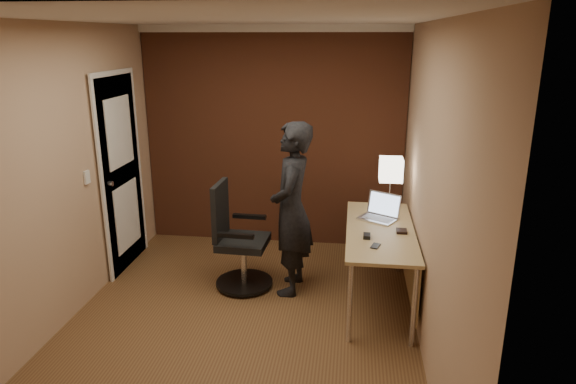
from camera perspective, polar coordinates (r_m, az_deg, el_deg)
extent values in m
plane|color=brown|center=(4.56, -5.42, -14.61)|extent=(4.00, 4.00, 0.00)
plane|color=white|center=(3.89, -6.49, 18.58)|extent=(4.00, 4.00, 0.00)
plane|color=tan|center=(5.96, -1.58, 6.01)|extent=(3.00, 0.00, 3.00)
plane|color=tan|center=(2.30, -17.44, -13.47)|extent=(3.00, 0.00, 3.00)
plane|color=tan|center=(4.62, -24.33, 1.24)|extent=(0.00, 4.00, 4.00)
plane|color=tan|center=(3.99, 15.55, -0.16)|extent=(0.00, 4.00, 4.00)
cube|color=brown|center=(5.93, -1.63, 5.96)|extent=(2.98, 0.06, 2.50)
cube|color=silver|center=(5.81, -1.74, 17.73)|extent=(3.00, 0.08, 0.08)
cube|color=silver|center=(2.04, -20.10, 18.13)|extent=(3.00, 0.08, 0.08)
cube|color=silver|center=(4.46, -25.83, 16.35)|extent=(0.08, 4.00, 0.08)
cube|color=silver|center=(3.82, 16.42, 17.46)|extent=(0.08, 4.00, 0.08)
cube|color=silver|center=(5.61, -18.10, 1.83)|extent=(0.05, 0.82, 2.02)
cube|color=silver|center=(5.60, -17.96, 1.83)|extent=(0.02, 0.92, 2.12)
cylinder|color=silver|center=(5.30, -19.14, 0.89)|extent=(0.05, 0.05, 0.05)
cube|color=silver|center=(5.02, -21.45, 1.54)|extent=(0.02, 0.08, 0.12)
cube|color=tan|center=(4.68, 10.21, -4.21)|extent=(0.60, 1.50, 0.03)
cube|color=tan|center=(4.81, 13.39, -7.48)|extent=(0.02, 1.38, 0.54)
cylinder|color=silver|center=(4.20, 6.88, -12.15)|extent=(0.04, 0.04, 0.70)
cylinder|color=silver|center=(5.45, 7.05, -5.09)|extent=(0.04, 0.04, 0.70)
cylinder|color=silver|center=(4.23, 13.82, -12.31)|extent=(0.04, 0.04, 0.70)
cylinder|color=silver|center=(5.47, 12.32, -5.26)|extent=(0.04, 0.04, 0.70)
cube|color=silver|center=(5.14, 11.10, -2.02)|extent=(0.11, 0.11, 0.01)
cylinder|color=silver|center=(5.09, 11.20, -0.35)|extent=(0.01, 0.01, 0.30)
cube|color=white|center=(5.02, 11.37, 2.48)|extent=(0.22, 0.22, 0.22)
cube|color=silver|center=(4.89, 9.92, -2.95)|extent=(0.40, 0.36, 0.01)
cube|color=silver|center=(4.95, 10.62, -1.31)|extent=(0.31, 0.22, 0.22)
cube|color=#B2CCF2|center=(4.94, 10.62, -1.34)|extent=(0.28, 0.19, 0.19)
cube|color=gray|center=(4.88, 9.93, -2.90)|extent=(0.31, 0.25, 0.00)
cube|color=black|center=(4.45, 8.75, -4.85)|extent=(0.06, 0.10, 0.03)
cube|color=black|center=(4.28, 9.69, -5.93)|extent=(0.09, 0.13, 0.01)
cube|color=black|center=(4.62, 12.51, -4.26)|extent=(0.09, 0.11, 0.02)
cylinder|color=black|center=(5.18, -4.87, -9.96)|extent=(0.56, 0.56, 0.03)
cylinder|color=silver|center=(5.09, -4.92, -7.85)|extent=(0.06, 0.06, 0.42)
cube|color=black|center=(5.00, -4.99, -5.56)|extent=(0.48, 0.48, 0.07)
cube|color=black|center=(4.95, -7.55, -2.05)|extent=(0.07, 0.42, 0.55)
cube|color=black|center=(5.18, -4.31, -2.73)|extent=(0.34, 0.06, 0.04)
cube|color=black|center=(4.71, -5.84, -4.84)|extent=(0.34, 0.06, 0.04)
imported|color=black|center=(4.80, 0.40, -1.94)|extent=(0.42, 0.62, 1.65)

